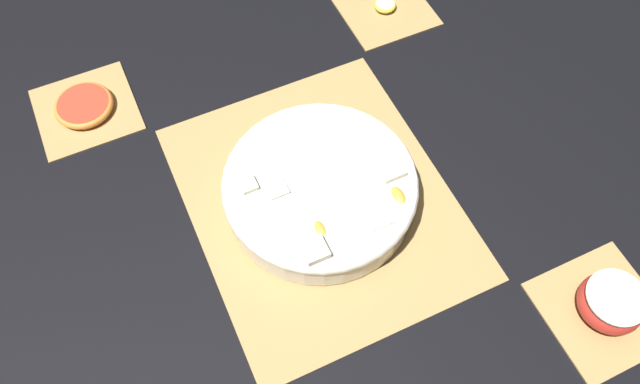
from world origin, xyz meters
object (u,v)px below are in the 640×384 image
banana_coin_single (385,5)px  apple_half (611,303)px  grapefruit_slice (84,106)px  fruit_salad_bowl (320,189)px

banana_coin_single → apple_half: bearing=-180.0°
apple_half → grapefruit_slice: apple_half is taller
fruit_salad_bowl → banana_coin_single: fruit_salad_bowl is taller
apple_half → grapefruit_slice: (0.58, 0.51, -0.02)m
banana_coin_single → grapefruit_slice: bearing=90.0°
grapefruit_slice → banana_coin_single: bearing=-90.0°
apple_half → grapefruit_slice: 0.78m
fruit_salad_bowl → apple_half: fruit_salad_bowl is taller
fruit_salad_bowl → apple_half: 0.39m
banana_coin_single → grapefruit_slice: 0.51m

